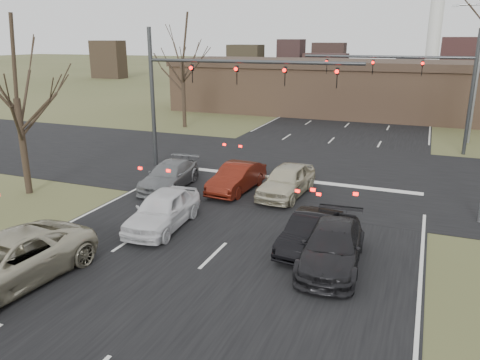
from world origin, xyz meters
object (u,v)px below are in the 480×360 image
object	(u,v)px
car_black_hatch	(310,232)
car_red_ahead	(237,178)
car_white_sedan	(163,210)
mast_arm_near	(203,82)
building	(381,88)
car_silver_suv	(5,262)
streetlight_right_far	(476,65)
mast_arm_far	(427,76)
car_silver_ahead	(287,180)
car_charcoal_sedan	(332,246)
car_grey_ahead	(169,176)

from	to	relation	value
car_black_hatch	car_red_ahead	world-z (taller)	car_red_ahead
car_black_hatch	car_white_sedan	bearing A→B (deg)	-172.23
mast_arm_near	car_white_sedan	size ratio (longest dim) A/B	2.72
building	car_silver_suv	distance (m)	39.91
building	car_black_hatch	world-z (taller)	building
mast_arm_near	streetlight_right_far	xyz separation A→B (m)	(14.55, 14.00, 0.51)
building	car_silver_suv	size ratio (longest dim) A/B	7.43
mast_arm_far	streetlight_right_far	xyz separation A→B (m)	(3.14, 4.00, 0.57)
car_red_ahead	car_silver_ahead	bearing A→B (deg)	9.69
mast_arm_far	car_silver_suv	distance (m)	27.05
mast_arm_far	car_white_sedan	bearing A→B (deg)	-116.57
car_charcoal_sedan	streetlight_right_far	bearing A→B (deg)	73.30
car_silver_suv	car_white_sedan	world-z (taller)	car_silver_suv
car_silver_ahead	streetlight_right_far	bearing A→B (deg)	66.34
building	car_red_ahead	distance (m)	28.22
car_red_ahead	car_black_hatch	bearing A→B (deg)	-41.99
building	streetlight_right_far	size ratio (longest dim) A/B	4.24
car_white_sedan	car_red_ahead	xyz separation A→B (m)	(0.98, 5.50, -0.06)
car_silver_ahead	mast_arm_near	bearing A→B (deg)	159.68
mast_arm_far	car_silver_ahead	xyz separation A→B (m)	(-5.68, -12.62, -4.25)
building	car_white_sedan	xyz separation A→B (m)	(-5.00, -33.36, -1.91)
streetlight_right_far	car_silver_ahead	world-z (taller)	streetlight_right_far
mast_arm_near	car_silver_suv	distance (m)	14.87
car_silver_suv	car_white_sedan	size ratio (longest dim) A/B	1.28
car_charcoal_sedan	mast_arm_near	bearing A→B (deg)	131.60
car_charcoal_sedan	car_red_ahead	distance (m)	8.69
streetlight_right_far	car_white_sedan	xyz separation A→B (m)	(-12.32, -22.36, -4.83)
car_grey_ahead	car_charcoal_sedan	bearing A→B (deg)	-35.11
mast_arm_far	car_white_sedan	xyz separation A→B (m)	(-9.18, -18.36, -4.26)
car_black_hatch	car_charcoal_sedan	xyz separation A→B (m)	(1.00, -1.00, 0.04)
car_white_sedan	car_red_ahead	world-z (taller)	car_white_sedan
mast_arm_near	car_red_ahead	xyz separation A→B (m)	(3.21, -2.86, -4.38)
car_red_ahead	mast_arm_far	bearing A→B (deg)	61.80
building	streetlight_right_far	distance (m)	13.53
mast_arm_near	car_grey_ahead	distance (m)	5.76
building	streetlight_right_far	bearing A→B (deg)	-56.35
mast_arm_near	car_silver_ahead	bearing A→B (deg)	-24.61
mast_arm_far	car_red_ahead	bearing A→B (deg)	-122.55
car_white_sedan	car_silver_ahead	world-z (taller)	car_silver_ahead
mast_arm_far	car_silver_suv	size ratio (longest dim) A/B	1.95
building	mast_arm_near	distance (m)	26.14
car_black_hatch	car_charcoal_sedan	distance (m)	1.41
car_charcoal_sedan	car_red_ahead	bearing A→B (deg)	130.15
mast_arm_near	car_white_sedan	bearing A→B (deg)	-75.07
car_silver_suv	car_silver_ahead	world-z (taller)	car_silver_suv
mast_arm_near	mast_arm_far	distance (m)	15.17
car_silver_ahead	car_grey_ahead	bearing A→B (deg)	-165.35
mast_arm_far	car_black_hatch	bearing A→B (deg)	-99.96
streetlight_right_far	car_silver_suv	distance (m)	32.05
car_silver_suv	car_charcoal_sedan	distance (m)	10.40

